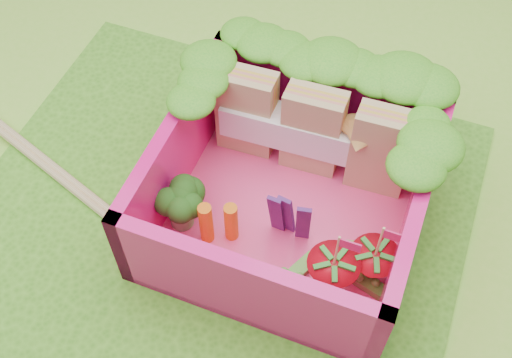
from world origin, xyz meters
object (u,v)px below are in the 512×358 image
Objects in this scene: broccoli at (179,202)px; strawberry_left at (332,275)px; bento_box at (290,187)px; strawberry_right at (372,266)px; chopsticks at (34,154)px; sandwich_stack at (314,131)px.

broccoli is 0.83m from strawberry_left.
strawberry_left is (0.34, -0.35, -0.09)m from bento_box.
strawberry_right is (0.17, 0.12, -0.01)m from strawberry_left.
strawberry_right is at bearing -24.41° from bento_box.
bento_box is at bearing 5.60° from chopsticks.
broccoli is at bearing -177.91° from strawberry_right.
bento_box is 0.56m from broccoli.
strawberry_left is (0.83, -0.08, -0.06)m from broccoli.
bento_box is 2.64× the size of strawberry_left.
strawberry_right is at bearing 36.07° from strawberry_left.
bento_box is 0.35m from sandwich_stack.
bento_box is at bearing -91.08° from sandwich_stack.
chopsticks is (-1.81, 0.20, -0.16)m from strawberry_left.
strawberry_left is at bearing -6.37° from chopsticks.
sandwich_stack is at bearing 130.54° from strawberry_right.
sandwich_stack reaches higher than bento_box.
broccoli is at bearing -129.15° from sandwich_stack.
strawberry_right is (0.49, -0.58, -0.14)m from sandwich_stack.
chopsticks is (-1.98, 0.08, -0.15)m from strawberry_right.
strawberry_left reaches higher than strawberry_right.
sandwich_stack reaches higher than chopsticks.
sandwich_stack is at bearing 50.85° from broccoli.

